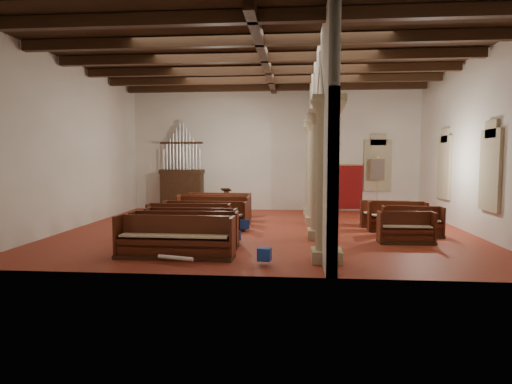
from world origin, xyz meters
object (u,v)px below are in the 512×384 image
at_px(pipe_organ, 182,182).
at_px(lectern, 227,201).
at_px(aisle_pew_0, 406,233).
at_px(nave_pew_0, 175,244).
at_px(processional_banner, 377,195).

xyz_separation_m(pipe_organ, lectern, (2.21, -0.01, -0.91)).
relative_size(pipe_organ, lectern, 3.96).
xyz_separation_m(pipe_organ, aisle_pew_0, (8.87, -7.49, -1.05)).
xyz_separation_m(lectern, nave_pew_0, (0.22, -9.95, -0.10)).
relative_size(nave_pew_0, aisle_pew_0, 1.86).
height_order(lectern, processional_banner, processional_banner).
bearing_deg(lectern, nave_pew_0, -79.41).
height_order(lectern, nave_pew_0, lectern).
height_order(pipe_organ, nave_pew_0, pipe_organ).
height_order(processional_banner, aisle_pew_0, processional_banner).
xyz_separation_m(processional_banner, aisle_pew_0, (-0.52, -7.31, -0.52)).
height_order(nave_pew_0, aisle_pew_0, nave_pew_0).
bearing_deg(aisle_pew_0, nave_pew_0, -159.98).
bearing_deg(processional_banner, nave_pew_0, -121.64).
bearing_deg(nave_pew_0, aisle_pew_0, 22.30).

